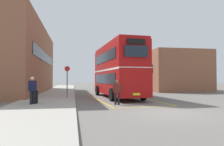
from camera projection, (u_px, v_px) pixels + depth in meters
ground_plane at (114, 94)px, 24.66m from camera, size 135.60×135.60×0.00m
sidewalk_left at (58, 92)px, 25.87m from camera, size 4.00×57.60×0.14m
brick_building_left at (20, 60)px, 25.59m from camera, size 5.84×21.13×7.90m
depot_building_right at (163, 72)px, 34.02m from camera, size 7.89×15.12×5.53m
double_decker_bus at (117, 70)px, 19.49m from camera, size 3.30×9.95×4.75m
single_deck_bus at (127, 79)px, 34.69m from camera, size 2.86×9.53×3.02m
pedestrian_boarding at (117, 91)px, 13.96m from camera, size 0.54×0.30×1.60m
pedestrian_waiting_near at (32, 88)px, 13.01m from camera, size 0.46×0.51×1.68m
litter_bin at (34, 96)px, 13.52m from camera, size 0.50×0.50×0.87m
bus_stop_sign at (67, 79)px, 17.86m from camera, size 0.44×0.09×2.61m
bay_marking_yellow at (122, 99)px, 17.60m from camera, size 5.00×12.09×0.01m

